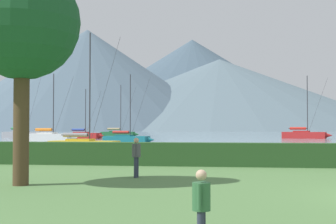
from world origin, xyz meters
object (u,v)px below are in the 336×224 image
object	(u,v)px
sailboat_slip_0	(83,135)
sailboat_slip_3	(85,145)
person_seated_viewer	(201,198)
person_standing_walker	(136,154)
sailboat_slip_2	(127,139)
sailboat_slip_1	(23,134)
park_tree	(26,16)
sailboat_slip_8	(305,134)
sailboat_slip_4	(118,134)
sailboat_slip_5	(50,137)

from	to	relation	value
sailboat_slip_0	sailboat_slip_3	world-z (taller)	sailboat_slip_3
person_seated_viewer	person_standing_walker	distance (m)	10.60
sailboat_slip_2	sailboat_slip_3	xyz separation A→B (m)	(1.40, -22.04, 0.01)
sailboat_slip_1	sailboat_slip_2	size ratio (longest dim) A/B	1.48
sailboat_slip_2	park_tree	world-z (taller)	sailboat_slip_2
sailboat_slip_8	sailboat_slip_2	bearing A→B (deg)	-114.09
sailboat_slip_3	sailboat_slip_2	bearing A→B (deg)	100.15
sailboat_slip_0	sailboat_slip_3	xyz separation A→B (m)	(15.53, -46.47, -0.07)
sailboat_slip_0	sailboat_slip_4	xyz separation A→B (m)	(2.72, 16.15, 0.06)
sailboat_slip_3	sailboat_slip_4	world-z (taller)	sailboat_slip_4
sailboat_slip_3	sailboat_slip_5	world-z (taller)	sailboat_slip_3
sailboat_slip_5	person_seated_viewer	size ratio (longest dim) A/B	8.19
sailboat_slip_0	sailboat_slip_4	distance (m)	16.37
person_seated_viewer	park_tree	distance (m)	11.09
sailboat_slip_1	sailboat_slip_2	world-z (taller)	sailboat_slip_1
sailboat_slip_1	sailboat_slip_2	bearing A→B (deg)	-35.07
person_seated_viewer	sailboat_slip_0	bearing A→B (deg)	115.32
sailboat_slip_5	person_standing_walker	distance (m)	54.78
sailboat_slip_0	park_tree	xyz separation A→B (m)	(20.88, -69.82, 5.46)
sailboat_slip_0	sailboat_slip_5	distance (m)	17.29
sailboat_slip_8	sailboat_slip_5	bearing A→B (deg)	-132.59
sailboat_slip_1	person_standing_walker	xyz separation A→B (m)	(37.23, -68.87, 0.21)
sailboat_slip_8	person_seated_viewer	world-z (taller)	sailboat_slip_8
sailboat_slip_2	person_standing_walker	world-z (taller)	sailboat_slip_2
sailboat_slip_1	sailboat_slip_8	world-z (taller)	sailboat_slip_1
park_tree	sailboat_slip_2	bearing A→B (deg)	98.47
person_standing_walker	park_tree	distance (m)	6.94
park_tree	person_standing_walker	bearing A→B (deg)	42.91
sailboat_slip_3	sailboat_slip_5	bearing A→B (deg)	123.68
sailboat_slip_5	sailboat_slip_0	bearing A→B (deg)	100.41
sailboat_slip_2	sailboat_slip_4	size ratio (longest dim) A/B	0.79
sailboat_slip_0	sailboat_slip_1	distance (m)	13.11
sailboat_slip_5	person_standing_walker	bearing A→B (deg)	-55.70
sailboat_slip_4	park_tree	world-z (taller)	sailboat_slip_4
sailboat_slip_2	person_seated_viewer	xyz separation A→B (m)	(13.60, -52.22, 0.11)
park_tree	sailboat_slip_5	bearing A→B (deg)	111.16
sailboat_slip_0	sailboat_slip_5	world-z (taller)	sailboat_slip_5
sailboat_slip_5	sailboat_slip_8	world-z (taller)	sailboat_slip_8
sailboat_slip_2	sailboat_slip_3	bearing A→B (deg)	-76.83
sailboat_slip_3	sailboat_slip_4	bearing A→B (deg)	108.06
sailboat_slip_2	sailboat_slip_3	distance (m)	22.08
person_seated_viewer	park_tree	xyz separation A→B (m)	(-6.85, 6.84, 5.42)
sailboat_slip_3	person_seated_viewer	xyz separation A→B (m)	(12.20, -30.19, 0.10)
person_standing_walker	sailboat_slip_5	bearing A→B (deg)	122.30
sailboat_slip_0	sailboat_slip_8	distance (m)	41.68
sailboat_slip_4	sailboat_slip_5	distance (m)	33.50
sailboat_slip_5	sailboat_slip_2	bearing A→B (deg)	-19.18
sailboat_slip_0	sailboat_slip_2	size ratio (longest dim) A/B	1.02
park_tree	person_seated_viewer	bearing A→B (deg)	-44.99
sailboat_slip_0	person_seated_viewer	size ratio (longest dim) A/B	7.41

